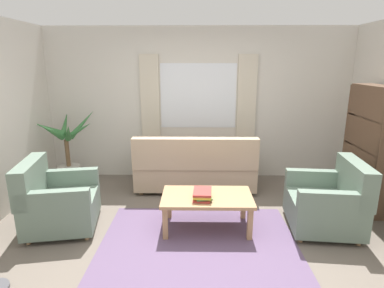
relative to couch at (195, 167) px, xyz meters
The scene contains 11 objects.
ground_plane 1.61m from the couch, 88.28° to the right, with size 6.24×6.24×0.00m, color #6B6056.
wall_back 1.16m from the couch, 86.15° to the left, with size 5.32×0.12×2.60m, color silver.
window_with_curtains 1.24m from the couch, 85.62° to the left, with size 1.98×0.07×1.40m.
area_rug 1.61m from the couch, 88.28° to the right, with size 2.24×1.63×0.01m, color #604C6B.
couch is the anchor object (origin of this frame).
armchair_left 2.12m from the couch, 143.40° to the right, with size 0.95×0.97×0.88m.
armchair_right 2.06m from the couch, 37.12° to the right, with size 0.89×0.91×0.88m.
coffee_table 1.27m from the couch, 83.23° to the right, with size 1.10×0.64×0.44m.
book_stack_on_table 1.35m from the couch, 86.05° to the right, with size 0.23×0.32×0.10m.
potted_plant 2.12m from the couch, behind, with size 0.99×1.12×1.25m.
bookshelf 2.51m from the couch, 14.35° to the right, with size 0.30×0.94×1.72m.
Camera 1 is at (-0.03, -3.22, 2.01)m, focal length 29.25 mm.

